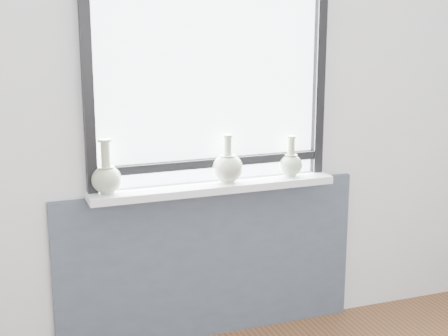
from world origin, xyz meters
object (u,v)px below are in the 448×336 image
object	(u,v)px
vase_a	(107,177)
vase_c	(291,163)
windowsill	(214,187)
vase_b	(228,166)

from	to	relation	value
vase_a	vase_c	distance (m)	1.01
windowsill	vase_c	xyz separation A→B (m)	(0.45, 0.01, 0.09)
windowsill	vase_b	xyz separation A→B (m)	(0.08, 0.00, 0.10)
windowsill	vase_b	bearing A→B (deg)	1.26
windowsill	vase_a	world-z (taller)	vase_a
windowsill	vase_a	size ratio (longest dim) A/B	4.78
vase_b	vase_c	distance (m)	0.37
windowsill	vase_b	world-z (taller)	vase_b
windowsill	vase_c	size ratio (longest dim) A/B	5.94
vase_c	vase_b	bearing A→B (deg)	-179.16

